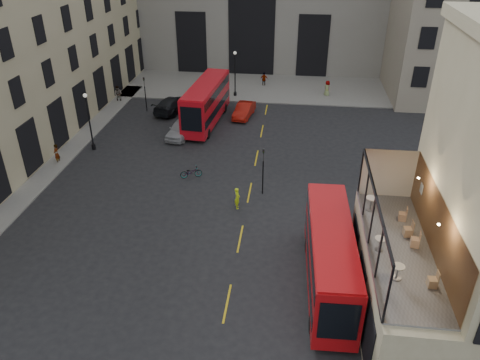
# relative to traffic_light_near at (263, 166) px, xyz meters

# --- Properties ---
(ground) EXTENTS (140.00, 140.00, 0.00)m
(ground) POSITION_rel_traffic_light_near_xyz_m (1.00, -12.00, -2.42)
(ground) COLOR black
(ground) RESTS_ON ground
(host_frontage) EXTENTS (3.00, 11.00, 4.50)m
(host_frontage) POSITION_rel_traffic_light_near_xyz_m (7.50, -12.00, -0.17)
(host_frontage) COLOR #BFB48F
(host_frontage) RESTS_ON ground
(cafe_floor) EXTENTS (3.00, 10.00, 0.10)m
(cafe_floor) POSITION_rel_traffic_light_near_xyz_m (7.50, -12.00, 2.12)
(cafe_floor) COLOR slate
(cafe_floor) RESTS_ON host_frontage
(building_right) EXTENTS (16.60, 18.60, 20.00)m
(building_right) POSITION_rel_traffic_light_near_xyz_m (21.00, 27.97, 7.97)
(building_right) COLOR gray
(building_right) RESTS_ON ground
(pavement_far) EXTENTS (40.00, 12.00, 0.12)m
(pavement_far) POSITION_rel_traffic_light_near_xyz_m (-5.00, 26.00, -2.36)
(pavement_far) COLOR slate
(pavement_far) RESTS_ON ground
(pavement_left) EXTENTS (8.00, 48.00, 0.12)m
(pavement_left) POSITION_rel_traffic_light_near_xyz_m (-21.00, -0.00, -2.36)
(pavement_left) COLOR slate
(pavement_left) RESTS_ON ground
(traffic_light_near) EXTENTS (0.16, 0.20, 3.80)m
(traffic_light_near) POSITION_rel_traffic_light_near_xyz_m (0.00, 0.00, 0.00)
(traffic_light_near) COLOR black
(traffic_light_near) RESTS_ON ground
(traffic_light_far) EXTENTS (0.16, 0.20, 3.80)m
(traffic_light_far) POSITION_rel_traffic_light_near_xyz_m (-14.00, 16.00, 0.00)
(traffic_light_far) COLOR black
(traffic_light_far) RESTS_ON ground
(street_lamp_a) EXTENTS (0.36, 0.36, 5.33)m
(street_lamp_a) POSITION_rel_traffic_light_near_xyz_m (-16.00, 6.00, -0.03)
(street_lamp_a) COLOR black
(street_lamp_a) RESTS_ON ground
(street_lamp_b) EXTENTS (0.36, 0.36, 5.33)m
(street_lamp_b) POSITION_rel_traffic_light_near_xyz_m (-5.00, 22.00, -0.03)
(street_lamp_b) COLOR black
(street_lamp_b) RESTS_ON ground
(bus_near) EXTENTS (2.60, 10.08, 4.00)m
(bus_near) POSITION_rel_traffic_light_near_xyz_m (4.50, -9.93, -0.18)
(bus_near) COLOR #B00C10
(bus_near) RESTS_ON ground
(bus_far) EXTENTS (3.24, 10.77, 4.24)m
(bus_far) POSITION_rel_traffic_light_near_xyz_m (-6.81, 13.45, -0.05)
(bus_far) COLOR red
(bus_far) RESTS_ON ground
(car_a) EXTENTS (2.54, 4.89, 1.59)m
(car_a) POSITION_rel_traffic_light_near_xyz_m (-8.69, 9.84, -1.63)
(car_a) COLOR #A6A8AE
(car_a) RESTS_ON ground
(car_b) EXTENTS (2.18, 4.59, 1.45)m
(car_b) POSITION_rel_traffic_light_near_xyz_m (-3.21, 15.65, -1.70)
(car_b) COLOR #9C1209
(car_b) RESTS_ON ground
(car_c) EXTENTS (3.87, 6.07, 1.64)m
(car_c) POSITION_rel_traffic_light_near_xyz_m (-11.04, 16.25, -1.61)
(car_c) COLOR black
(car_c) RESTS_ON ground
(bicycle) EXTENTS (1.89, 1.21, 0.94)m
(bicycle) POSITION_rel_traffic_light_near_xyz_m (-5.99, 1.88, -1.96)
(bicycle) COLOR gray
(bicycle) RESTS_ON ground
(cyclist) EXTENTS (0.50, 0.66, 1.65)m
(cyclist) POSITION_rel_traffic_light_near_xyz_m (-1.67, -2.24, -1.60)
(cyclist) COLOR #D3F219
(cyclist) RESTS_ON ground
(pedestrian_a) EXTENTS (1.00, 0.81, 1.92)m
(pedestrian_a) POSITION_rel_traffic_light_near_xyz_m (-18.00, 18.38, -1.47)
(pedestrian_a) COLOR gray
(pedestrian_a) RESTS_ON ground
(pedestrian_b) EXTENTS (1.00, 1.22, 1.65)m
(pedestrian_b) POSITION_rel_traffic_light_near_xyz_m (-8.95, 27.64, -1.60)
(pedestrian_b) COLOR gray
(pedestrian_b) RESTS_ON ground
(pedestrian_c) EXTENTS (1.06, 0.52, 1.74)m
(pedestrian_c) POSITION_rel_traffic_light_near_xyz_m (-1.90, 26.30, -1.55)
(pedestrian_c) COLOR gray
(pedestrian_c) RESTS_ON ground
(pedestrian_d) EXTENTS (1.04, 1.08, 1.86)m
(pedestrian_d) POSITION_rel_traffic_light_near_xyz_m (5.81, 23.46, -1.49)
(pedestrian_d) COLOR gray
(pedestrian_d) RESTS_ON ground
(pedestrian_e) EXTENTS (0.44, 0.65, 1.76)m
(pedestrian_e) POSITION_rel_traffic_light_near_xyz_m (-18.00, 2.99, -1.55)
(pedestrian_e) COLOR gray
(pedestrian_e) RESTS_ON ground
(cafe_table_near) EXTENTS (0.57, 0.57, 0.71)m
(cafe_table_near) POSITION_rel_traffic_light_near_xyz_m (6.98, -14.25, 2.65)
(cafe_table_near) COLOR beige
(cafe_table_near) RESTS_ON cafe_floor
(cafe_table_mid) EXTENTS (0.54, 0.54, 0.67)m
(cafe_table_mid) POSITION_rel_traffic_light_near_xyz_m (6.50, -12.21, 2.62)
(cafe_table_mid) COLOR silver
(cafe_table_mid) RESTS_ON cafe_floor
(cafe_table_far) EXTENTS (0.63, 0.63, 0.78)m
(cafe_table_far) POSITION_rel_traffic_light_near_xyz_m (6.51, -8.67, 2.69)
(cafe_table_far) COLOR white
(cafe_table_far) RESTS_ON cafe_floor
(cafe_chair_a) EXTENTS (0.41, 0.41, 0.80)m
(cafe_chair_a) POSITION_rel_traffic_light_near_xyz_m (8.43, -14.58, 2.42)
(cafe_chair_a) COLOR tan
(cafe_chair_a) RESTS_ON cafe_floor
(cafe_chair_b) EXTENTS (0.47, 0.47, 0.83)m
(cafe_chair_b) POSITION_rel_traffic_light_near_xyz_m (8.26, -11.73, 2.43)
(cafe_chair_b) COLOR tan
(cafe_chair_b) RESTS_ON cafe_floor
(cafe_chair_c) EXTENTS (0.45, 0.45, 0.84)m
(cafe_chair_c) POSITION_rel_traffic_light_near_xyz_m (8.09, -10.88, 2.43)
(cafe_chair_c) COLOR tan
(cafe_chair_c) RESTS_ON cafe_floor
(cafe_chair_d) EXTENTS (0.44, 0.44, 0.79)m
(cafe_chair_d) POSITION_rel_traffic_light_near_xyz_m (8.07, -9.48, 2.42)
(cafe_chair_d) COLOR tan
(cafe_chair_d) RESTS_ON cafe_floor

